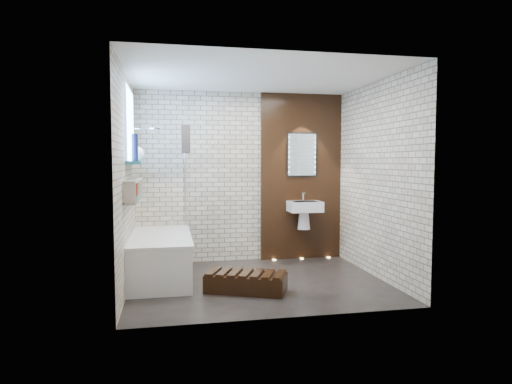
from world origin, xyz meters
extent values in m
plane|color=black|center=(0.00, 0.00, 0.00)|extent=(3.20, 3.20, 0.00)
cube|color=tan|center=(0.00, 1.30, 1.30)|extent=(3.20, 0.04, 2.60)
cube|color=tan|center=(0.00, -1.30, 1.30)|extent=(3.20, 0.04, 2.60)
cube|color=tan|center=(-1.60, 0.00, 1.30)|extent=(0.04, 2.60, 2.60)
cube|color=tan|center=(1.60, 0.00, 1.30)|extent=(0.04, 2.60, 2.60)
plane|color=white|center=(0.00, 0.00, 2.60)|extent=(3.20, 3.20, 0.00)
cube|color=black|center=(0.95, 1.27, 1.30)|extent=(1.30, 0.06, 2.60)
cube|color=#7FADE0|center=(-1.59, 0.35, 2.00)|extent=(0.03, 1.00, 0.90)
cube|color=teal|center=(-1.51, 0.35, 1.53)|extent=(0.18, 1.00, 0.04)
cube|color=teal|center=(-1.53, 0.15, 1.08)|extent=(0.14, 1.30, 0.03)
cube|color=#B2A899|center=(-1.53, 0.15, 1.32)|extent=(0.14, 1.30, 0.03)
cube|color=#B2A899|center=(-1.53, -0.48, 1.20)|extent=(0.14, 0.03, 0.26)
cube|color=#B2A899|center=(-1.53, 0.79, 1.20)|extent=(0.14, 0.03, 0.26)
cube|color=white|center=(-1.23, 0.45, 0.28)|extent=(0.75, 1.70, 0.55)
cube|color=white|center=(-1.23, 0.45, 0.57)|extent=(0.79, 1.74, 0.03)
cylinder|color=silver|center=(-1.08, 1.18, 0.64)|extent=(0.04, 0.04, 0.12)
cube|color=white|center=(-0.87, 0.89, 1.28)|extent=(0.01, 0.78, 1.40)
cube|color=#282220|center=(-0.87, 0.75, 1.85)|extent=(0.11, 0.29, 0.38)
cylinder|color=silver|center=(-1.30, 0.95, 2.00)|extent=(0.18, 0.18, 0.02)
cube|color=white|center=(0.95, 1.06, 0.85)|extent=(0.50, 0.36, 0.16)
cone|color=white|center=(0.95, 1.11, 0.63)|extent=(0.20, 0.20, 0.28)
cylinder|color=silver|center=(0.95, 1.16, 1.00)|extent=(0.03, 0.03, 0.14)
cube|color=black|center=(0.95, 1.24, 1.65)|extent=(0.50, 0.02, 0.70)
cube|color=silver|center=(0.95, 1.23, 1.65)|extent=(0.45, 0.01, 0.65)
cube|color=black|center=(-0.22, -0.36, 0.10)|extent=(1.03, 0.76, 0.21)
cylinder|color=maroon|center=(-1.53, 0.45, 1.19)|extent=(0.07, 0.07, 0.17)
cylinder|color=maroon|center=(-1.53, -0.28, 1.17)|extent=(0.06, 0.06, 0.14)
cylinder|color=#121832|center=(-1.50, 0.06, 1.71)|extent=(0.08, 0.08, 0.33)
sphere|color=white|center=(-1.50, 0.40, 1.64)|extent=(0.19, 0.19, 0.19)
cylinder|color=#FFD899|center=(0.50, 1.20, 0.01)|extent=(0.06, 0.06, 0.01)
cylinder|color=#FFD899|center=(0.95, 1.20, 0.01)|extent=(0.06, 0.06, 0.01)
cylinder|color=#FFD899|center=(1.40, 1.20, 0.01)|extent=(0.06, 0.06, 0.01)
camera|label=1|loc=(-1.10, -5.42, 1.55)|focal=30.91mm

